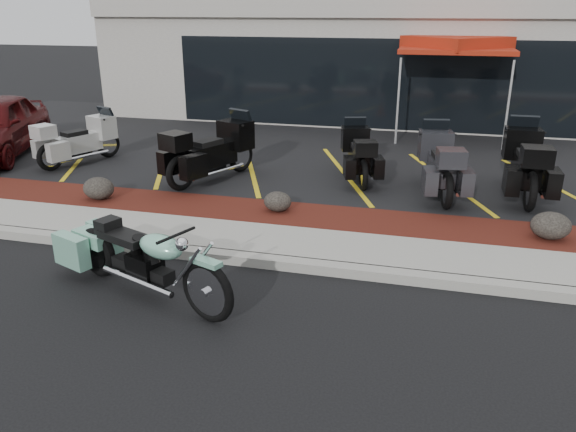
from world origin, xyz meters
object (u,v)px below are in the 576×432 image
(traffic_cone, at_px, (361,141))
(popup_canopy, at_px, (456,46))
(hero_cruiser, at_px, (207,282))
(touring_white, at_px, (107,132))

(traffic_cone, height_order, popup_canopy, popup_canopy)
(hero_cruiser, distance_m, popup_canopy, 11.60)
(popup_canopy, bearing_deg, traffic_cone, -152.24)
(popup_canopy, bearing_deg, touring_white, -169.28)
(touring_white, xyz_separation_m, popup_canopy, (8.12, 4.63, 1.87))
(hero_cruiser, distance_m, touring_white, 8.26)
(hero_cruiser, bearing_deg, popup_canopy, 96.64)
(hero_cruiser, height_order, traffic_cone, hero_cruiser)
(hero_cruiser, distance_m, traffic_cone, 8.74)
(hero_cruiser, bearing_deg, traffic_cone, 106.69)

